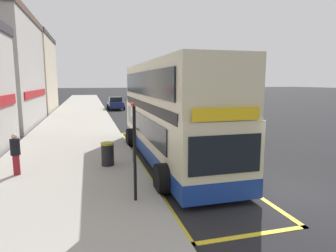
{
  "coord_description": "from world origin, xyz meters",
  "views": [
    {
      "loc": [
        -6.01,
        -7.77,
        3.59
      ],
      "look_at": [
        -2.8,
        4.03,
        1.71
      ],
      "focal_mm": 31.16,
      "sensor_mm": 36.0,
      "label": 1
    }
  ],
  "objects_px": {
    "double_decker_bus": "(170,115)",
    "bus_stop_sign": "(134,144)",
    "litter_bin": "(108,154)",
    "parked_car_white_kerbside": "(133,95)",
    "parked_car_navy_distant": "(115,103)",
    "pedestrian_waiting_near_sign": "(16,153)"
  },
  "relations": [
    {
      "from": "parked_car_navy_distant",
      "to": "double_decker_bus",
      "type": "bearing_deg",
      "value": -92.14
    },
    {
      "from": "double_decker_bus",
      "to": "pedestrian_waiting_near_sign",
      "type": "xyz_separation_m",
      "value": [
        -6.24,
        -1.19,
        -1.09
      ]
    },
    {
      "from": "bus_stop_sign",
      "to": "pedestrian_waiting_near_sign",
      "type": "relative_size",
      "value": 1.82
    },
    {
      "from": "parked_car_white_kerbside",
      "to": "pedestrian_waiting_near_sign",
      "type": "height_order",
      "value": "pedestrian_waiting_near_sign"
    },
    {
      "from": "bus_stop_sign",
      "to": "litter_bin",
      "type": "relative_size",
      "value": 2.96
    },
    {
      "from": "double_decker_bus",
      "to": "parked_car_navy_distant",
      "type": "xyz_separation_m",
      "value": [
        -0.24,
        25.11,
        -1.27
      ]
    },
    {
      "from": "parked_car_white_kerbside",
      "to": "double_decker_bus",
      "type": "bearing_deg",
      "value": -98.68
    },
    {
      "from": "bus_stop_sign",
      "to": "parked_car_white_kerbside",
      "type": "bearing_deg",
      "value": 81.57
    },
    {
      "from": "parked_car_navy_distant",
      "to": "litter_bin",
      "type": "relative_size",
      "value": 4.38
    },
    {
      "from": "double_decker_bus",
      "to": "bus_stop_sign",
      "type": "height_order",
      "value": "double_decker_bus"
    },
    {
      "from": "litter_bin",
      "to": "parked_car_white_kerbside",
      "type": "bearing_deg",
      "value": 80.23
    },
    {
      "from": "bus_stop_sign",
      "to": "pedestrian_waiting_near_sign",
      "type": "bearing_deg",
      "value": 138.66
    },
    {
      "from": "bus_stop_sign",
      "to": "litter_bin",
      "type": "height_order",
      "value": "bus_stop_sign"
    },
    {
      "from": "double_decker_bus",
      "to": "litter_bin",
      "type": "distance_m",
      "value": 3.33
    },
    {
      "from": "parked_car_navy_distant",
      "to": "pedestrian_waiting_near_sign",
      "type": "height_order",
      "value": "pedestrian_waiting_near_sign"
    },
    {
      "from": "double_decker_bus",
      "to": "bus_stop_sign",
      "type": "xyz_separation_m",
      "value": [
        -2.34,
        -4.63,
        -0.27
      ]
    },
    {
      "from": "bus_stop_sign",
      "to": "pedestrian_waiting_near_sign",
      "type": "distance_m",
      "value": 5.26
    },
    {
      "from": "parked_car_navy_distant",
      "to": "parked_car_white_kerbside",
      "type": "height_order",
      "value": "same"
    },
    {
      "from": "parked_car_navy_distant",
      "to": "litter_bin",
      "type": "height_order",
      "value": "parked_car_navy_distant"
    },
    {
      "from": "parked_car_navy_distant",
      "to": "pedestrian_waiting_near_sign",
      "type": "bearing_deg",
      "value": -105.54
    },
    {
      "from": "double_decker_bus",
      "to": "parked_car_navy_distant",
      "type": "distance_m",
      "value": 25.15
    },
    {
      "from": "bus_stop_sign",
      "to": "litter_bin",
      "type": "xyz_separation_m",
      "value": [
        -0.55,
        3.8,
        -1.17
      ]
    }
  ]
}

